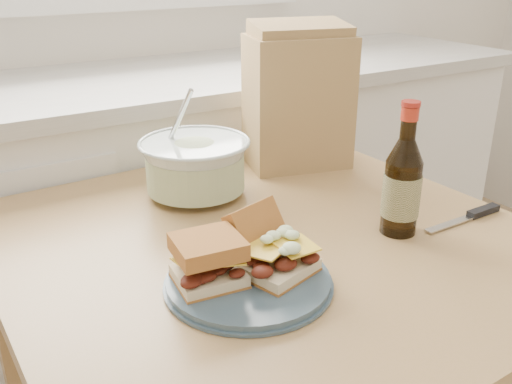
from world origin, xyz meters
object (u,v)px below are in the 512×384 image
plate (248,281)px  paper_bag (298,102)px  coleslaw_bowl (195,168)px  beer_bottle (402,185)px  dining_table (269,290)px

plate → paper_bag: 0.59m
coleslaw_bowl → beer_bottle: 0.44m
paper_bag → beer_bottle: bearing=-82.6°
beer_bottle → paper_bag: 0.41m
paper_bag → coleslaw_bowl: bearing=-155.8°
beer_bottle → paper_bag: bearing=73.3°
dining_table → coleslaw_bowl: coleslaw_bowl is taller
plate → beer_bottle: 0.35m
dining_table → plate: 0.21m
coleslaw_bowl → beer_bottle: size_ratio=0.94×
dining_table → paper_bag: bearing=46.0°
plate → coleslaw_bowl: size_ratio=1.10×
plate → beer_bottle: beer_bottle is taller
coleslaw_bowl → paper_bag: bearing=9.4°
coleslaw_bowl → paper_bag: paper_bag is taller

